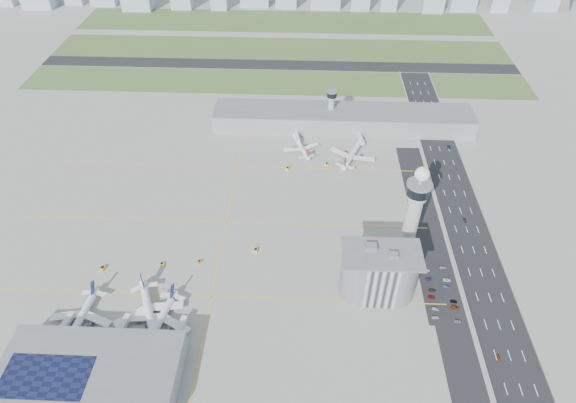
{
  "coord_description": "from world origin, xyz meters",
  "views": [
    {
      "loc": [
        9.97,
        -194.84,
        216.14
      ],
      "look_at": [
        0.0,
        35.0,
        15.0
      ],
      "focal_mm": 30.0,
      "sensor_mm": 36.0,
      "label": 1
    }
  ],
  "objects_px": {
    "tug_4": "(288,168)",
    "car_lot_7": "(455,307)",
    "control_tower": "(414,210)",
    "airplane_near_c": "(158,320)",
    "car_lot_3": "(432,290)",
    "jet_bridge_far_0": "(296,134)",
    "airplane_far_a": "(301,144)",
    "car_lot_2": "(431,297)",
    "car_lot_8": "(454,301)",
    "car_lot_11": "(443,267)",
    "car_hw_1": "(465,220)",
    "tug_3": "(256,250)",
    "car_hw_2": "(449,147)",
    "airplane_near_a": "(79,317)",
    "tug_1": "(162,264)",
    "car_hw_4": "(417,109)",
    "airplane_far_b": "(353,151)",
    "jet_bridge_near_1": "(117,339)",
    "car_lot_0": "(435,317)",
    "jet_bridge_far_1": "(358,135)",
    "car_lot_4": "(429,279)",
    "airplane_near_b": "(148,310)",
    "admin_building": "(379,273)",
    "car_hw_0": "(499,358)",
    "secondary_tower": "(331,106)",
    "car_lot_9": "(447,287)",
    "car_lot_6": "(458,321)",
    "tug_0": "(103,268)",
    "jet_bridge_near_0": "(59,337)",
    "tug_5": "(327,164)",
    "car_lot_1": "(435,309)",
    "tug_2": "(199,262)"
  },
  "relations": [
    {
      "from": "car_lot_6",
      "to": "car_lot_7",
      "type": "height_order",
      "value": "car_lot_7"
    },
    {
      "from": "tug_4",
      "to": "car_lot_7",
      "type": "height_order",
      "value": "tug_4"
    },
    {
      "from": "tug_3",
      "to": "car_hw_2",
      "type": "distance_m",
      "value": 182.94
    },
    {
      "from": "airplane_near_c",
      "to": "airplane_far_a",
      "type": "distance_m",
      "value": 179.75
    },
    {
      "from": "tug_0",
      "to": "car_lot_6",
      "type": "distance_m",
      "value": 202.31
    },
    {
      "from": "car_lot_6",
      "to": "control_tower",
      "type": "bearing_deg",
      "value": 32.72
    },
    {
      "from": "airplane_near_c",
      "to": "airplane_far_a",
      "type": "bearing_deg",
      "value": 168.8
    },
    {
      "from": "tug_3",
      "to": "car_lot_8",
      "type": "bearing_deg",
      "value": 169.66
    },
    {
      "from": "car_lot_2",
      "to": "jet_bridge_far_1",
      "type": "bearing_deg",
      "value": 18.73
    },
    {
      "from": "tug_5",
      "to": "car_lot_8",
      "type": "xyz_separation_m",
      "value": [
        67.68,
        -123.13,
        -0.29
      ]
    },
    {
      "from": "car_hw_4",
      "to": "car_lot_11",
      "type": "bearing_deg",
      "value": -92.29
    },
    {
      "from": "control_tower",
      "to": "car_hw_1",
      "type": "xyz_separation_m",
      "value": [
        43.56,
        29.81,
        -34.47
      ]
    },
    {
      "from": "admin_building",
      "to": "tug_3",
      "type": "height_order",
      "value": "admin_building"
    },
    {
      "from": "tug_4",
      "to": "car_lot_3",
      "type": "distance_m",
      "value": 139.21
    },
    {
      "from": "tug_1",
      "to": "car_lot_6",
      "type": "bearing_deg",
      "value": -105.77
    },
    {
      "from": "airplane_near_a",
      "to": "tug_1",
      "type": "bearing_deg",
      "value": 147.14
    },
    {
      "from": "tug_3",
      "to": "car_lot_6",
      "type": "bearing_deg",
      "value": 163.68
    },
    {
      "from": "tug_5",
      "to": "car_lot_7",
      "type": "bearing_deg",
      "value": -117.52
    },
    {
      "from": "secondary_tower",
      "to": "jet_bridge_far_1",
      "type": "bearing_deg",
      "value": -39.29
    },
    {
      "from": "airplane_near_c",
      "to": "tug_3",
      "type": "height_order",
      "value": "airplane_near_c"
    },
    {
      "from": "admin_building",
      "to": "car_lot_9",
      "type": "xyz_separation_m",
      "value": [
        40.26,
        3.93,
        -14.69
      ]
    },
    {
      "from": "airplane_near_c",
      "to": "jet_bridge_near_0",
      "type": "relative_size",
      "value": 2.93
    },
    {
      "from": "airplane_far_a",
      "to": "car_lot_2",
      "type": "xyz_separation_m",
      "value": [
        75.87,
        -140.26,
        -4.3
      ]
    },
    {
      "from": "car_lot_3",
      "to": "jet_bridge_far_0",
      "type": "bearing_deg",
      "value": 27.31
    },
    {
      "from": "control_tower",
      "to": "airplane_near_c",
      "type": "distance_m",
      "value": 150.93
    },
    {
      "from": "car_lot_7",
      "to": "car_lot_11",
      "type": "distance_m",
      "value": 28.56
    },
    {
      "from": "jet_bridge_far_1",
      "to": "tug_3",
      "type": "xyz_separation_m",
      "value": [
        -70.49,
        -126.79,
        -1.86
      ]
    },
    {
      "from": "control_tower",
      "to": "admin_building",
      "type": "xyz_separation_m",
      "value": [
        -20.01,
        -30.0,
        -19.74
      ]
    },
    {
      "from": "jet_bridge_far_0",
      "to": "tug_1",
      "type": "distance_m",
      "value": 159.24
    },
    {
      "from": "car_lot_2",
      "to": "jet_bridge_far_0",
      "type": "bearing_deg",
      "value": 34.83
    },
    {
      "from": "jet_bridge_far_0",
      "to": "tug_4",
      "type": "height_order",
      "value": "jet_bridge_far_0"
    },
    {
      "from": "car_lot_0",
      "to": "car_lot_3",
      "type": "bearing_deg",
      "value": -11.87
    },
    {
      "from": "car_lot_8",
      "to": "car_lot_11",
      "type": "distance_m",
      "value": 24.63
    },
    {
      "from": "airplane_near_a",
      "to": "airplane_near_b",
      "type": "bearing_deg",
      "value": 103.67
    },
    {
      "from": "airplane_far_a",
      "to": "airplane_near_a",
      "type": "bearing_deg",
      "value": 125.72
    },
    {
      "from": "airplane_near_c",
      "to": "car_hw_2",
      "type": "distance_m",
      "value": 254.04
    },
    {
      "from": "airplane_near_a",
      "to": "car_lot_7",
      "type": "bearing_deg",
      "value": 100.38
    },
    {
      "from": "airplane_far_a",
      "to": "car_lot_3",
      "type": "relative_size",
      "value": 9.07
    },
    {
      "from": "airplane_near_b",
      "to": "tug_1",
      "type": "distance_m",
      "value": 37.11
    },
    {
      "from": "car_hw_4",
      "to": "control_tower",
      "type": "bearing_deg",
      "value": -99.48
    },
    {
      "from": "jet_bridge_far_0",
      "to": "tug_2",
      "type": "height_order",
      "value": "jet_bridge_far_0"
    },
    {
      "from": "tug_1",
      "to": "airplane_near_b",
      "type": "bearing_deg",
      "value": 179.39
    },
    {
      "from": "car_lot_1",
      "to": "car_hw_2",
      "type": "distance_m",
      "value": 160.22
    },
    {
      "from": "airplane_far_b",
      "to": "jet_bridge_near_1",
      "type": "distance_m",
      "value": 210.96
    },
    {
      "from": "jet_bridge_far_1",
      "to": "car_lot_4",
      "type": "bearing_deg",
      "value": 2.16
    },
    {
      "from": "car_lot_2",
      "to": "car_hw_0",
      "type": "xyz_separation_m",
      "value": [
        26.65,
        -36.29,
        0.02
      ]
    },
    {
      "from": "airplane_near_a",
      "to": "car_lot_4",
      "type": "distance_m",
      "value": 192.82
    },
    {
      "from": "car_lot_6",
      "to": "car_lot_8",
      "type": "xyz_separation_m",
      "value": [
        0.61,
        13.0,
        0.07
      ]
    },
    {
      "from": "jet_bridge_near_0",
      "to": "tug_1",
      "type": "height_order",
      "value": "jet_bridge_near_0"
    },
    {
      "from": "jet_bridge_far_1",
      "to": "car_hw_1",
      "type": "relative_size",
      "value": 4.04
    }
  ]
}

